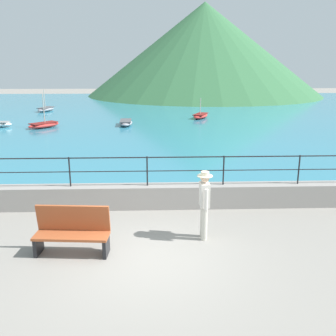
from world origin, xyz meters
name	(u,v)px	position (x,y,z in m)	size (l,w,h in m)	color
ground_plane	(146,259)	(0.00, 0.00, 0.00)	(120.00, 120.00, 0.00)	gray
promenade_wall	(148,196)	(0.00, 3.20, 0.35)	(20.00, 0.56, 0.70)	gray
railing	(147,165)	(0.00, 3.20, 1.34)	(18.44, 0.04, 0.90)	black
lake_water	(151,113)	(0.00, 25.84, 0.03)	(64.00, 44.32, 0.06)	teal
hill_main	(204,50)	(7.12, 45.89, 6.07)	(31.77, 31.77, 12.13)	#33663D
bench_main	(72,230)	(-1.68, 0.38, 0.56)	(1.74, 0.69, 1.13)	#9E4C28
person_walking	(204,202)	(1.44, 1.01, 0.98)	(0.38, 0.57, 1.75)	beige
boat_1	(44,125)	(-7.23, 17.98, 0.26)	(2.18, 2.33, 2.25)	red
boat_2	(201,116)	(3.92, 22.18, 0.26)	(1.77, 2.47, 1.59)	red
boat_4	(126,123)	(-1.76, 18.83, 0.26)	(0.99, 2.33, 0.36)	gray
boat_5	(46,109)	(-9.59, 27.24, 0.26)	(1.47, 2.46, 1.95)	gray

